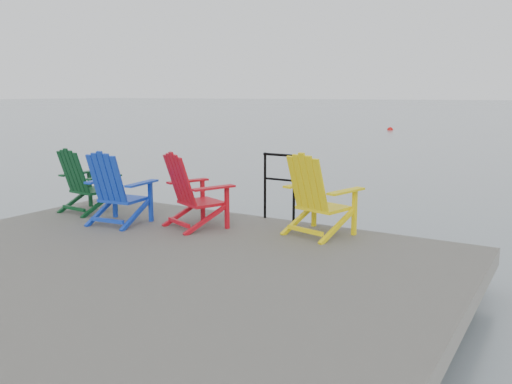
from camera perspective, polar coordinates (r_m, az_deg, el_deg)
The scene contains 8 objects.
ground at distance 5.71m, azimuth -11.99°, elevation -12.33°, with size 400.00×400.00×0.00m, color slate.
dock at distance 5.59m, azimuth -12.12°, elevation -9.04°, with size 6.00×5.00×1.40m.
handrail at distance 7.23m, azimuth 2.47°, elevation 1.26°, with size 0.48×0.04×0.90m.
chair_green at distance 8.08m, azimuth -17.61°, elevation 1.15°, with size 0.77×0.72×0.91m.
chair_blue at distance 7.21m, azimuth -14.46°, elevation 0.42°, with size 0.81×0.76×0.95m.
chair_red at distance 6.85m, azimuth -6.65°, elevation 0.17°, with size 0.92×0.88×0.95m.
chair_yellow at distance 6.47m, azimuth 6.50°, elevation -0.27°, with size 0.91×0.86×0.98m.
buoy_b at distance 34.05m, azimuth 13.94°, elevation 6.34°, with size 0.37×0.37×0.37m, color red.
Camera 1 is at (3.64, -3.83, 2.18)m, focal length 38.00 mm.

